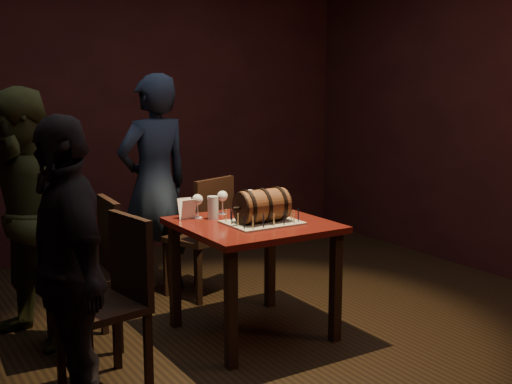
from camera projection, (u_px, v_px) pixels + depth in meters
room_shell at (253, 121)px, 3.89m from camera, size 5.04×5.04×2.80m
pub_table at (253, 239)px, 4.12m from camera, size 0.90×0.90×0.75m
cake_board at (262, 223)px, 4.06m from camera, size 0.45×0.35×0.01m
barrel_cake at (262, 206)px, 4.04m from camera, size 0.38×0.22×0.22m
birthday_candles at (262, 215)px, 4.05m from camera, size 0.40×0.30×0.09m
wine_glass_left at (197, 201)px, 4.19m from camera, size 0.07×0.07×0.16m
wine_glass_mid at (222, 197)px, 4.32m from camera, size 0.07×0.07×0.16m
wine_glass_right at (250, 196)px, 4.37m from camera, size 0.07×0.07×0.16m
pint_of_ale at (213, 208)px, 4.18m from camera, size 0.07×0.07×0.15m
menu_card at (187, 209)px, 4.18m from camera, size 0.10×0.05×0.13m
chair_back at (205, 231)px, 4.86m from camera, size 0.51×0.51×0.93m
chair_left_rear at (95, 265)px, 3.94m from camera, size 0.43×0.43×0.93m
chair_left_front at (115, 292)px, 3.44m from camera, size 0.46×0.46×0.93m
person_back at (154, 185)px, 4.95m from camera, size 0.68×0.50×1.70m
person_left_rear at (24, 220)px, 3.90m from camera, size 0.87×0.96×1.61m
person_left_front at (67, 273)px, 3.01m from camera, size 0.40×0.89×1.50m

